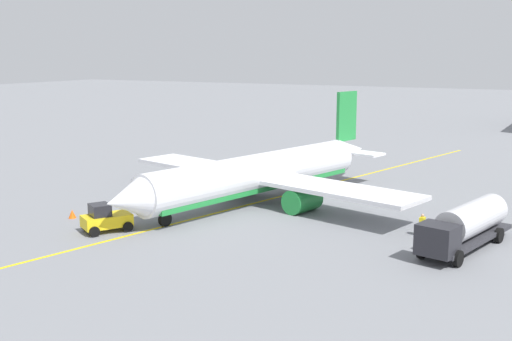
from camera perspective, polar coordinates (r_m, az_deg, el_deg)
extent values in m
plane|color=slate|center=(57.73, 0.00, -2.93)|extent=(400.00, 400.00, 0.00)
cylinder|color=white|center=(57.15, 0.00, -0.26)|extent=(25.64, 9.81, 3.48)
cube|color=#238C3D|center=(57.34, 0.00, -1.20)|extent=(24.11, 8.85, 0.97)
cone|color=white|center=(47.84, -11.56, -2.62)|extent=(4.28, 4.13, 3.34)
cone|color=white|center=(68.70, 8.42, 1.76)|extent=(5.56, 4.11, 2.96)
cube|color=#238C3D|center=(67.65, 8.17, 4.87)|extent=(3.19, 1.15, 5.20)
cube|color=white|center=(68.11, 8.09, 1.74)|extent=(4.44, 8.73, 0.24)
cube|color=white|center=(57.96, 0.67, -0.54)|extent=(12.47, 31.27, 0.36)
cylinder|color=#238C3D|center=(54.37, 4.20, -2.67)|extent=(3.63, 2.84, 2.10)
cylinder|color=#238C3D|center=(61.17, -3.48, -1.16)|extent=(3.63, 2.84, 2.10)
cylinder|color=#4C4C51|center=(50.32, -8.22, -3.75)|extent=(0.24, 0.24, 1.15)
cylinder|color=black|center=(50.47, -8.21, -4.38)|extent=(1.17, 0.66, 1.10)
cylinder|color=#4C4C51|center=(57.30, 3.27, -1.90)|extent=(0.24, 0.24, 1.15)
cylinder|color=black|center=(57.43, 3.27, -2.45)|extent=(1.17, 0.66, 1.10)
cylinder|color=#4C4C51|center=(60.64, -0.54, -1.18)|extent=(0.24, 0.24, 1.15)
cylinder|color=black|center=(60.75, -0.54, -1.71)|extent=(1.17, 0.66, 1.10)
cube|color=#2D2D33|center=(46.97, 18.51, -5.78)|extent=(10.57, 4.86, 0.30)
cube|color=#232328|center=(42.54, 16.06, -6.00)|extent=(2.51, 2.81, 2.00)
cube|color=black|center=(41.64, 15.55, -5.76)|extent=(0.63, 1.98, 0.90)
cylinder|color=silver|center=(47.17, 18.89, -4.10)|extent=(7.80, 4.00, 2.30)
cylinder|color=black|center=(42.72, 17.74, -7.57)|extent=(1.15, 0.60, 1.10)
cylinder|color=black|center=(43.71, 14.73, -6.99)|extent=(1.15, 0.60, 1.10)
cylinder|color=black|center=(48.93, 21.07, -5.48)|extent=(1.15, 0.60, 1.10)
cylinder|color=black|center=(49.80, 18.37, -5.03)|extent=(1.15, 0.60, 1.10)
cube|color=yellow|center=(49.81, -13.31, -4.41)|extent=(4.12, 3.57, 0.90)
cube|color=black|center=(49.44, -13.90, -3.47)|extent=(2.03, 2.09, 0.90)
cylinder|color=black|center=(51.23, -12.25, -4.47)|extent=(0.84, 0.67, 0.80)
cylinder|color=black|center=(49.40, -11.49, -5.00)|extent=(0.84, 0.67, 0.80)
cylinder|color=black|center=(50.49, -15.04, -4.81)|extent=(0.84, 0.67, 0.80)
cylinder|color=black|center=(48.64, -14.38, -5.37)|extent=(0.84, 0.67, 0.80)
cube|color=navy|center=(48.94, 14.73, -5.26)|extent=(0.45, 0.34, 0.85)
cube|color=yellow|center=(48.75, 14.77, -4.43)|extent=(0.53, 0.38, 0.60)
sphere|color=tan|center=(48.64, 14.79, -3.93)|extent=(0.24, 0.24, 0.24)
cone|color=#F2590F|center=(54.56, -16.23, -3.78)|extent=(0.64, 0.64, 0.71)
cube|color=yellow|center=(57.73, 0.00, -2.92)|extent=(82.56, 21.76, 0.01)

